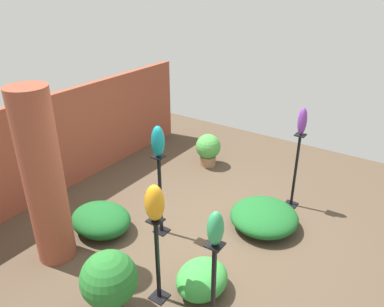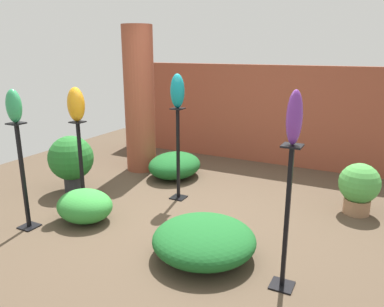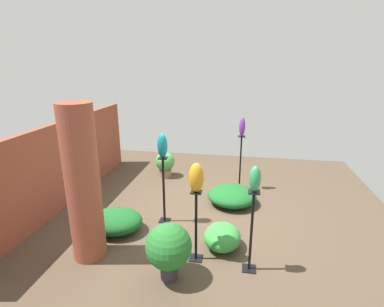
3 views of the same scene
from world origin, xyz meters
name	(u,v)px [view 3 (image 3 of 3)]	position (x,y,z in m)	size (l,w,h in m)	color
ground_plane	(191,214)	(0.00, 0.00, 0.00)	(8.00, 8.00, 0.00)	#4C3D2D
brick_wall_back	(62,165)	(0.00, 2.71, 0.88)	(5.60, 0.12, 1.76)	brown
brick_pillar	(83,185)	(-1.57, 1.32, 1.20)	(0.50, 0.50, 2.40)	brown
pedestal_jade	(251,235)	(-1.48, -1.14, 0.57)	(0.20, 0.20, 1.25)	black
pedestal_violet	(240,165)	(1.45, -0.92, 0.59)	(0.20, 0.20, 1.29)	black
pedestal_amber	(196,229)	(-1.38, -0.33, 0.52)	(0.20, 0.20, 1.14)	black
pedestal_teal	(164,193)	(-0.35, 0.45, 0.58)	(0.20, 0.20, 1.27)	black
art_vase_jade	(255,179)	(-1.48, -1.14, 1.43)	(0.17, 0.16, 0.37)	#2D9356
art_vase_violet	(242,127)	(1.45, -0.92, 1.51)	(0.13, 0.14, 0.44)	#6B2D8C
art_vase_amber	(196,178)	(-1.38, -0.33, 1.35)	(0.21, 0.22, 0.43)	orange
art_vase_teal	(162,146)	(-0.35, 0.45, 1.50)	(0.19, 0.18, 0.45)	#0F727A
potted_plant_mid_left	(165,163)	(1.91, 1.04, 0.37)	(0.50, 0.50, 0.66)	#936B4C
potted_plant_front_right	(169,248)	(-1.85, -0.03, 0.49)	(0.64, 0.64, 0.83)	#2D2D33
foliage_bed_east	(232,195)	(0.63, -0.78, 0.18)	(1.04, 1.04, 0.37)	#195923
foliage_bed_west	(222,237)	(-1.01, -0.70, 0.19)	(0.70, 0.60, 0.39)	#338C38
foliage_bed_center	(116,221)	(-0.85, 1.21, 0.20)	(0.80, 0.96, 0.40)	#195923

